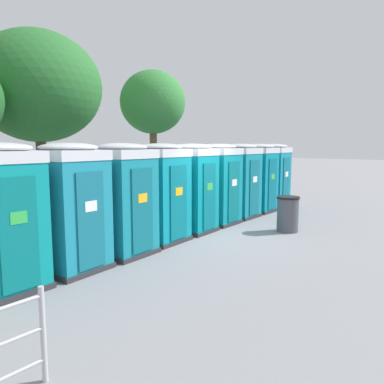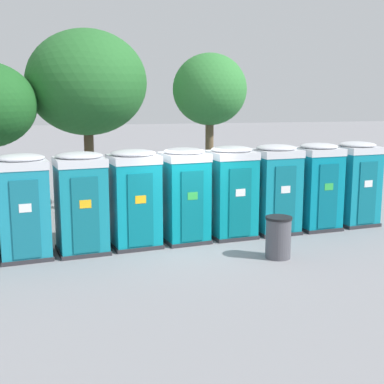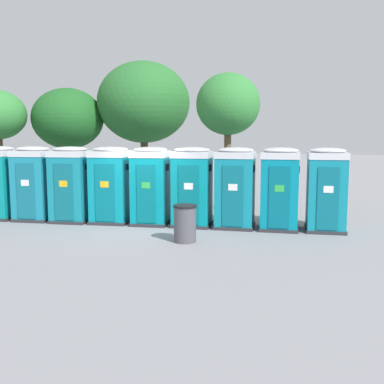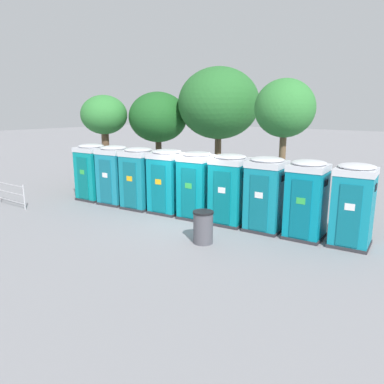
{
  "view_description": "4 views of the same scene",
  "coord_description": "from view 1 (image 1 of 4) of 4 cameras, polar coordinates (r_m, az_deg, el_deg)",
  "views": [
    {
      "loc": [
        -7.84,
        -6.79,
        2.49
      ],
      "look_at": [
        -0.12,
        0.46,
        1.16
      ],
      "focal_mm": 35.0,
      "sensor_mm": 36.0,
      "label": 1
    },
    {
      "loc": [
        -3.15,
        -13.23,
        3.91
      ],
      "look_at": [
        0.15,
        0.49,
        1.35
      ],
      "focal_mm": 50.0,
      "sensor_mm": 36.0,
      "label": 2
    },
    {
      "loc": [
        5.76,
        -12.92,
        2.9
      ],
      "look_at": [
        1.31,
        0.64,
        1.1
      ],
      "focal_mm": 42.0,
      "sensor_mm": 36.0,
      "label": 3
    },
    {
      "loc": [
        8.54,
        -10.3,
        4.16
      ],
      "look_at": [
        -0.24,
        0.45,
        0.99
      ],
      "focal_mm": 35.0,
      "sensor_mm": 36.0,
      "label": 4
    }
  ],
  "objects": [
    {
      "name": "portapotty_5",
      "position": [
        11.87,
        3.99,
        1.29
      ],
      "size": [
        1.35,
        1.33,
        2.54
      ],
      "color": "#2D2D33",
      "rests_on": "ground"
    },
    {
      "name": "street_tree_0",
      "position": [
        13.21,
        -22.4,
        14.51
      ],
      "size": [
        3.97,
        3.97,
        6.05
      ],
      "color": "brown",
      "rests_on": "ground"
    },
    {
      "name": "portapotty_3",
      "position": [
        9.66,
        -4.81,
        -0.06
      ],
      "size": [
        1.4,
        1.36,
        2.54
      ],
      "color": "#2D2D33",
      "rests_on": "ground"
    },
    {
      "name": "portapotty_8",
      "position": [
        15.52,
        12.2,
        2.52
      ],
      "size": [
        1.3,
        1.34,
        2.54
      ],
      "color": "#2D2D33",
      "rests_on": "ground"
    },
    {
      "name": "ground_plane",
      "position": [
        10.67,
        2.26,
        -6.36
      ],
      "size": [
        120.0,
        120.0,
        0.0
      ],
      "primitive_type": "plane",
      "color": "gray"
    },
    {
      "name": "portapotty_0",
      "position": [
        7.08,
        -27.15,
        -3.49
      ],
      "size": [
        1.35,
        1.32,
        2.54
      ],
      "color": "#2D2D33",
      "rests_on": "ground"
    },
    {
      "name": "trash_can",
      "position": [
        11.18,
        14.38,
        -3.26
      ],
      "size": [
        0.65,
        0.65,
        1.02
      ],
      "color": "#4C4C54",
      "rests_on": "ground"
    },
    {
      "name": "street_tree_1",
      "position": [
        14.54,
        -5.99,
        13.3
      ],
      "size": [
        2.45,
        2.45,
        5.28
      ],
      "color": "brown",
      "rests_on": "ground"
    },
    {
      "name": "portapotty_4",
      "position": [
        10.73,
        0.06,
        0.68
      ],
      "size": [
        1.32,
        1.35,
        2.54
      ],
      "color": "#2D2D33",
      "rests_on": "ground"
    },
    {
      "name": "portapotty_7",
      "position": [
        14.26,
        10.08,
        2.18
      ],
      "size": [
        1.28,
        1.31,
        2.54
      ],
      "color": "#2D2D33",
      "rests_on": "ground"
    },
    {
      "name": "portapotty_1",
      "position": [
        7.77,
        -17.95,
        -2.16
      ],
      "size": [
        1.38,
        1.37,
        2.54
      ],
      "color": "#2D2D33",
      "rests_on": "ground"
    },
    {
      "name": "portapotty_6",
      "position": [
        13.05,
        7.27,
        1.78
      ],
      "size": [
        1.33,
        1.31,
        2.54
      ],
      "color": "#2D2D33",
      "rests_on": "ground"
    },
    {
      "name": "portapotty_2",
      "position": [
        8.62,
        -10.42,
        -1.04
      ],
      "size": [
        1.38,
        1.36,
        2.54
      ],
      "color": "#2D2D33",
      "rests_on": "ground"
    }
  ]
}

